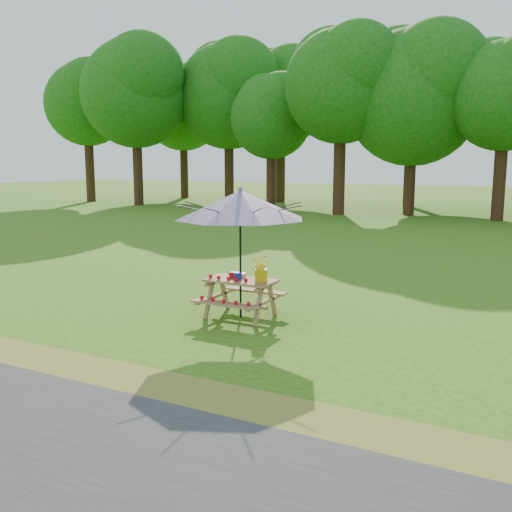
% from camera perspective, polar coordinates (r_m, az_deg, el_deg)
% --- Properties ---
extents(ground, '(120.00, 120.00, 0.00)m').
position_cam_1_polar(ground, '(9.10, 2.12, -7.61)').
color(ground, '#2B6012').
rests_on(ground, ground).
extents(road, '(120.00, 4.00, 0.01)m').
position_cam_1_polar(road, '(5.41, -23.21, -20.82)').
color(road, '#2C2C2E').
rests_on(road, ground).
extents(drygrass_strip, '(120.00, 1.20, 0.01)m').
position_cam_1_polar(drygrass_strip, '(6.83, -8.39, -13.61)').
color(drygrass_strip, olive).
rests_on(drygrass_strip, ground).
extents(treeline, '(60.00, 12.00, 16.00)m').
position_cam_1_polar(treeline, '(30.56, 21.42, 18.83)').
color(treeline, '#0F580F').
rests_on(treeline, ground).
extents(picnic_table, '(1.20, 1.32, 0.67)m').
position_cam_1_polar(picnic_table, '(9.86, -1.56, -4.31)').
color(picnic_table, '#966244').
rests_on(picnic_table, ground).
extents(patio_umbrella, '(2.28, 2.28, 2.25)m').
position_cam_1_polar(patio_umbrella, '(9.61, -1.59, 5.14)').
color(patio_umbrella, black).
rests_on(patio_umbrella, ground).
extents(produce_bins, '(0.29, 0.37, 0.13)m').
position_cam_1_polar(produce_bins, '(9.85, -1.86, -1.95)').
color(produce_bins, '#AB0D12').
rests_on(produce_bins, picnic_table).
extents(tomatoes_row, '(0.77, 0.13, 0.07)m').
position_cam_1_polar(tomatoes_row, '(9.70, -2.85, -2.26)').
color(tomatoes_row, red).
rests_on(tomatoes_row, picnic_table).
extents(flower_bucket, '(0.34, 0.32, 0.47)m').
position_cam_1_polar(flower_bucket, '(9.56, 0.52, -1.11)').
color(flower_bucket, '#DAA80B').
rests_on(flower_bucket, picnic_table).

